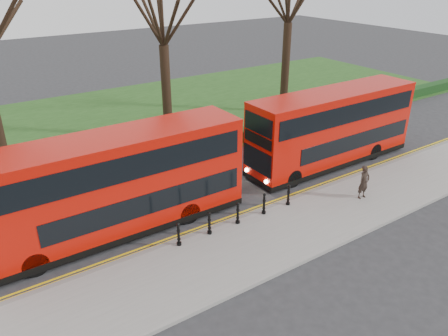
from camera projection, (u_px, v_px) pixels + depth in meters
ground at (229, 210)px, 20.71m from camera, size 120.00×120.00×0.00m
pavement at (269, 239)px, 18.43m from camera, size 60.00×4.00×0.15m
kerb at (241, 218)px, 19.93m from camera, size 60.00×0.25×0.16m
grass_verge at (113, 122)px, 31.95m from camera, size 60.00×18.00×0.06m
hedge at (163, 155)px, 25.64m from camera, size 60.00×0.90×0.80m
yellow_line_outer at (237, 216)px, 20.18m from camera, size 60.00×0.10×0.01m
yellow_line_inner at (235, 215)px, 20.33m from camera, size 60.00×0.10×0.01m
tree_mid at (162, 11)px, 25.78m from camera, size 7.07×7.07×11.05m
bollard_row at (238, 213)px, 19.19m from camera, size 6.06×0.15×1.00m
bus_lead at (119, 185)px, 18.27m from camera, size 11.05×2.54×4.39m
bus_rear at (332, 128)px, 24.66m from camera, size 10.75×2.47×4.28m
pedestrian at (364, 182)px, 21.16m from camera, size 0.63×0.43×1.69m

